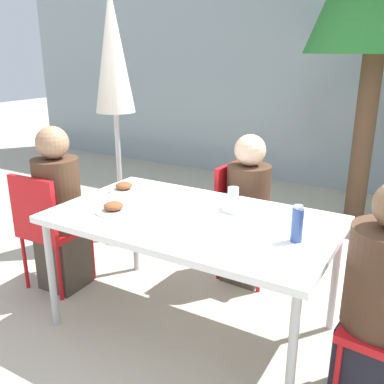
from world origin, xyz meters
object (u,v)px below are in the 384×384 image
at_px(bottle, 297,224).
at_px(chair_far, 241,212).
at_px(person_left, 60,213).
at_px(drinking_cup, 233,194).
at_px(closed_umbrella, 113,64).
at_px(person_right, 382,309).
at_px(salad_bowl, 236,206).
at_px(chair_left, 47,223).
at_px(person_far, 247,213).

bearing_deg(bottle, chair_far, 129.06).
xyz_separation_m(person_left, drinking_cup, (1.17, 0.40, 0.22)).
height_order(chair_far, drinking_cup, chair_far).
bearing_deg(closed_umbrella, person_right, -22.26).
bearing_deg(salad_bowl, chair_left, -165.29).
bearing_deg(chair_far, closed_umbrella, -89.41).
height_order(person_left, salad_bowl, person_left).
relative_size(person_far, bottle, 5.81).
bearing_deg(salad_bowl, closed_umbrella, 156.41).
height_order(person_left, chair_far, person_left).
xyz_separation_m(person_left, closed_umbrella, (-0.18, 0.88, 1.00)).
xyz_separation_m(drinking_cup, salad_bowl, (0.08, -0.14, -0.02)).
bearing_deg(chair_left, salad_bowl, 12.85).
bearing_deg(bottle, chair_left, -177.14).
relative_size(person_left, drinking_cup, 12.97).
bearing_deg(chair_far, salad_bowl, 23.89).
distance_m(person_right, chair_far, 1.42).
distance_m(person_left, bottle, 1.73).
bearing_deg(person_left, person_far, 32.54).
relative_size(person_right, closed_umbrella, 0.53).
bearing_deg(closed_umbrella, bottle, -24.99).
relative_size(person_left, person_right, 1.03).
distance_m(chair_left, bottle, 1.78).
bearing_deg(chair_far, bottle, 42.60).
xyz_separation_m(person_far, bottle, (0.59, -0.76, 0.31)).
distance_m(chair_far, salad_bowl, 0.65).
bearing_deg(person_right, bottle, -4.05).
bearing_deg(person_left, chair_left, -122.01).
relative_size(person_left, bottle, 6.19).
distance_m(chair_left, person_far, 1.44).
bearing_deg(closed_umbrella, salad_bowl, -23.59).
bearing_deg(salad_bowl, chair_far, 110.36).
relative_size(chair_left, person_far, 0.78).
bearing_deg(drinking_cup, person_far, 97.48).
relative_size(closed_umbrella, bottle, 11.30).
xyz_separation_m(chair_left, salad_bowl, (1.30, 0.34, 0.26)).
relative_size(chair_far, bottle, 4.54).
xyz_separation_m(chair_left, chair_far, (1.09, 0.90, 0.00)).
xyz_separation_m(chair_far, drinking_cup, (0.13, -0.42, 0.28)).
height_order(chair_left, bottle, bottle).
height_order(chair_left, drinking_cup, chair_left).
xyz_separation_m(person_right, closed_umbrella, (-2.33, 0.95, 1.03)).
height_order(chair_far, person_far, person_far).
distance_m(chair_left, person_right, 2.20).
distance_m(drinking_cup, salad_bowl, 0.16).
bearing_deg(person_right, salad_bowl, -14.57).
height_order(person_left, person_right, person_left).
relative_size(person_left, salad_bowl, 6.64).
height_order(chair_left, person_far, person_far).
bearing_deg(chair_left, bottle, 1.00).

